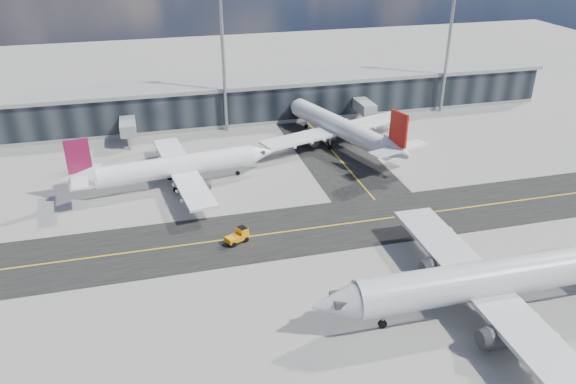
# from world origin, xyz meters

# --- Properties ---
(ground) EXTENTS (300.00, 300.00, 0.00)m
(ground) POSITION_xyz_m (0.00, 0.00, 0.00)
(ground) COLOR gray
(ground) RESTS_ON ground
(taxiway_lanes) EXTENTS (180.00, 63.00, 0.03)m
(taxiway_lanes) POSITION_xyz_m (3.91, 10.74, 0.01)
(taxiway_lanes) COLOR black
(taxiway_lanes) RESTS_ON ground
(terminal_concourse) EXTENTS (152.00, 19.80, 8.80)m
(terminal_concourse) POSITION_xyz_m (0.04, 54.93, 4.09)
(terminal_concourse) COLOR black
(terminal_concourse) RESTS_ON ground
(floodlight_masts) EXTENTS (102.50, 0.70, 28.90)m
(floodlight_masts) POSITION_xyz_m (0.00, 48.00, 15.61)
(floodlight_masts) COLOR gray
(floodlight_masts) RESTS_ON ground
(airliner_af) EXTENTS (35.41, 30.29, 10.49)m
(airliner_af) POSITION_xyz_m (-12.74, 23.54, 3.46)
(airliner_af) COLOR white
(airliner_af) RESTS_ON ground
(airliner_redtail) EXTENTS (32.62, 37.82, 11.45)m
(airliner_redtail) POSITION_xyz_m (20.38, 33.52, 3.78)
(airliner_redtail) COLOR white
(airliner_redtail) RESTS_ON ground
(airliner_near) EXTENTS (43.93, 37.36, 13.06)m
(airliner_near) POSITION_xyz_m (20.65, -19.11, 4.31)
(airliner_near) COLOR silver
(airliner_near) RESTS_ON ground
(baggage_tug) EXTENTS (3.60, 2.78, 2.04)m
(baggage_tug) POSITION_xyz_m (-5.46, 3.02, 1.02)
(baggage_tug) COLOR #FF970D
(baggage_tug) RESTS_ON ground
(service_van) EXTENTS (4.98, 5.60, 1.44)m
(service_van) POSITION_xyz_m (15.82, 38.98, 0.72)
(service_van) COLOR white
(service_van) RESTS_ON ground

